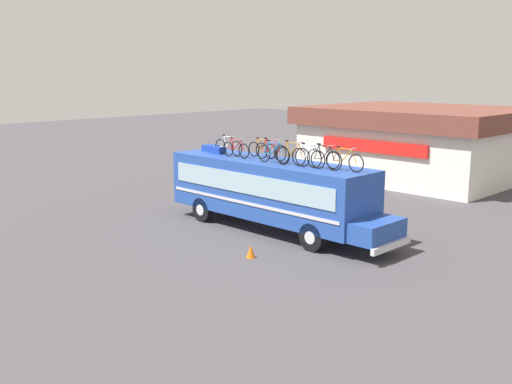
{
  "coord_description": "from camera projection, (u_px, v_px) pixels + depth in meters",
  "views": [
    {
      "loc": [
        16.89,
        -17.59,
        6.58
      ],
      "look_at": [
        -0.73,
        0.0,
        1.52
      ],
      "focal_mm": 41.58,
      "sensor_mm": 36.0,
      "label": 1
    }
  ],
  "objects": [
    {
      "name": "traffic_cone",
      "position": [
        251.0,
        251.0,
        21.31
      ],
      "size": [
        0.32,
        0.32,
        0.47
      ],
      "primitive_type": "cone",
      "color": "orange",
      "rests_on": "ground"
    },
    {
      "name": "rooftop_bicycle_6",
      "position": [
        292.0,
        155.0,
        23.27
      ],
      "size": [
        1.8,
        0.44,
        0.98
      ],
      "color": "black",
      "rests_on": "bus"
    },
    {
      "name": "rooftop_bicycle_9",
      "position": [
        344.0,
        161.0,
        21.98
      ],
      "size": [
        1.74,
        0.44,
        0.91
      ],
      "color": "black",
      "rests_on": "bus"
    },
    {
      "name": "rooftop_bicycle_3",
      "position": [
        262.0,
        149.0,
        25.36
      ],
      "size": [
        1.64,
        0.44,
        0.86
      ],
      "color": "black",
      "rests_on": "bus"
    },
    {
      "name": "luggage_bag_1",
      "position": [
        210.0,
        148.0,
        27.49
      ],
      "size": [
        0.66,
        0.53,
        0.28
      ],
      "primitive_type": "cube",
      "color": "#193899",
      "rests_on": "bus"
    },
    {
      "name": "bus",
      "position": [
        271.0,
        190.0,
        24.73
      ],
      "size": [
        11.0,
        2.53,
        2.96
      ],
      "color": "#23479E",
      "rests_on": "ground"
    },
    {
      "name": "luggage_bag_2",
      "position": [
        218.0,
        150.0,
        26.68
      ],
      "size": [
        0.7,
        0.44,
        0.31
      ],
      "primitive_type": "cube",
      "color": "#193899",
      "rests_on": "bus"
    },
    {
      "name": "ground_plane",
      "position": [
        268.0,
        229.0,
        25.2
      ],
      "size": [
        120.0,
        120.0,
        0.0
      ],
      "primitive_type": "plane",
      "color": "#423F44"
    },
    {
      "name": "roadside_building",
      "position": [
        418.0,
        142.0,
        37.16
      ],
      "size": [
        12.53,
        10.62,
        4.41
      ],
      "color": "silver",
      "rests_on": "ground"
    },
    {
      "name": "rooftop_bicycle_7",
      "position": [
        308.0,
        157.0,
        22.79
      ],
      "size": [
        1.67,
        0.44,
        0.94
      ],
      "color": "black",
      "rests_on": "bus"
    },
    {
      "name": "rooftop_bicycle_5",
      "position": [
        273.0,
        154.0,
        23.76
      ],
      "size": [
        1.77,
        0.44,
        0.94
      ],
      "color": "black",
      "rests_on": "bus"
    },
    {
      "name": "rooftop_bicycle_1",
      "position": [
        228.0,
        147.0,
        26.1
      ],
      "size": [
        1.73,
        0.44,
        0.9
      ],
      "color": "black",
      "rests_on": "bus"
    },
    {
      "name": "rooftop_bicycle_8",
      "position": [
        324.0,
        159.0,
        22.3
      ],
      "size": [
        1.69,
        0.44,
        0.97
      ],
      "color": "black",
      "rests_on": "bus"
    },
    {
      "name": "rooftop_bicycle_4",
      "position": [
        271.0,
        151.0,
        24.63
      ],
      "size": [
        1.75,
        0.44,
        0.93
      ],
      "color": "black",
      "rests_on": "bus"
    },
    {
      "name": "rooftop_bicycle_2",
      "position": [
        236.0,
        149.0,
        25.4
      ],
      "size": [
        1.62,
        0.44,
        0.86
      ],
      "color": "black",
      "rests_on": "bus"
    }
  ]
}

